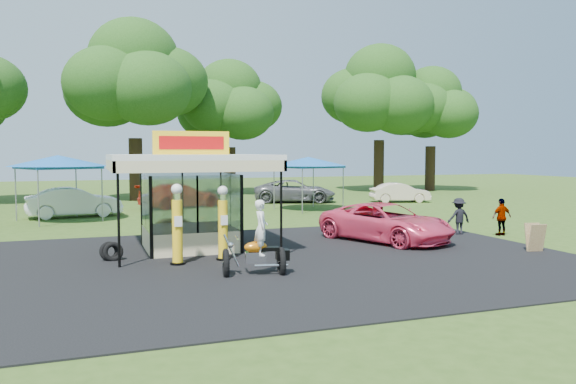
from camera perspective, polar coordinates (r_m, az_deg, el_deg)
name	(u,v)px	position (r m, az deg, el deg)	size (l,w,h in m)	color
ground	(291,274)	(16.11, 0.34, -8.33)	(120.00, 120.00, 0.00)	#314D18
asphalt_apron	(270,261)	(17.95, -1.89, -6.98)	(20.00, 14.00, 0.04)	black
gas_station_kiosk	(189,200)	(20.12, -9.98, -0.78)	(5.40, 5.40, 4.18)	white
gas_pump_left	(177,227)	(17.41, -11.18, -3.46)	(0.47, 0.47, 2.50)	black
gas_pump_right	(223,225)	(17.93, -6.63, -3.34)	(0.45, 0.45, 2.41)	black
motorcycle	(259,245)	(15.77, -3.00, -5.41)	(1.94, 1.17, 2.22)	black
spare_tires	(111,252)	(18.72, -17.52, -5.79)	(0.78, 0.52, 0.65)	black
a_frame_sign	(535,238)	(21.24, 23.81, -4.28)	(0.60, 0.60, 1.00)	#593819
kiosk_car	(180,228)	(22.43, -10.91, -3.65)	(1.13, 2.82, 0.96)	yellow
pink_sedan	(386,223)	(22.03, 9.92, -3.08)	(2.48, 5.38, 1.49)	#F24169
spectator_east_a	(459,217)	(24.47, 16.96, -2.41)	(1.01, 0.58, 1.56)	black
spectator_east_b	(502,217)	(24.94, 20.88, -2.39)	(0.91, 0.38, 1.55)	gray
bg_car_a	(74,202)	(32.12, -20.91, -0.98)	(1.69, 4.84, 1.59)	white
bg_car_b	(180,196)	(35.80, -10.91, -0.37)	(2.12, 5.23, 1.52)	red
bg_car_d	(295,191)	(39.01, 0.69, 0.10)	(2.60, 5.64, 1.57)	slate
bg_car_e	(400,193)	(39.85, 11.31, -0.06)	(1.42, 4.08, 1.34)	beige
tent_west	(58,161)	(30.36, -22.33, 2.89)	(4.76, 4.76, 3.33)	gray
tent_east	(308,162)	(33.70, 2.07, 3.07)	(4.58, 4.58, 3.20)	gray
oak_far_c	(134,88)	(42.23, -15.34, 10.15)	(10.78, 10.78, 12.71)	black
oak_far_d	(229,111)	(47.00, -5.98, 8.23)	(9.13, 9.13, 10.86)	black
oak_far_e	(379,100)	(50.90, 9.28, 9.21)	(10.67, 10.67, 12.70)	black
oak_far_f	(431,113)	(53.00, 14.34, 7.80)	(9.13, 9.13, 11.00)	black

